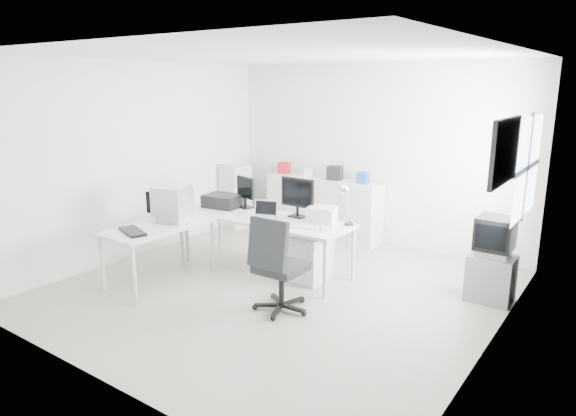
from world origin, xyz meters
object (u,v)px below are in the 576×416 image
Objects in this scene: laser_printer at (322,215)px; crt_monitor at (173,204)px; drawer_pedestal at (311,258)px; laptop at (264,211)px; filing_cabinet at (236,197)px; main_desk at (266,244)px; inkjet_printer at (223,201)px; tv_cabinet at (491,278)px; crt_tv at (495,237)px; sideboard at (323,208)px; side_desk at (160,254)px; lcd_monitor_small at (245,192)px; office_chair at (281,263)px; lcd_monitor_large at (298,198)px.

crt_monitor is at bearing -161.13° from laser_printer.
laptop is (-0.65, -0.15, 0.56)m from drawer_pedestal.
main_desk is at bearing -38.78° from filing_cabinet.
filing_cabinet is at bearing 116.72° from inkjet_printer.
laser_printer is at bearing 73.61° from drawer_pedestal.
tv_cabinet is at bearing 18.40° from drawer_pedestal.
filing_cabinet is at bearing 141.22° from main_desk.
filing_cabinet is (-4.50, 0.66, -0.23)m from crt_tv.
crt_monitor is 0.92× the size of crt_tv.
main_desk is at bearing -84.19° from sideboard.
side_desk is 2.80× the size of crt_tv.
main_desk is at bearing -165.08° from crt_tv.
filing_cabinet is at bearing 151.10° from drawer_pedestal.
lcd_monitor_small is (-1.25, 0.20, 0.68)m from drawer_pedestal.
side_desk is 2.78× the size of inkjet_printer.
crt_tv is (3.61, 1.84, 0.40)m from side_desk.
main_desk is at bearing -175.91° from drawer_pedestal.
inkjet_printer is at bearing 73.92° from crt_monitor.
drawer_pedestal is 1.30× the size of crt_monitor.
crt_tv is (2.76, 0.74, 0.40)m from main_desk.
inkjet_printer is (-0.85, 0.10, 0.46)m from main_desk.
side_desk is 2.13m from laser_printer.
office_chair reaches higher than filing_cabinet.
tv_cabinet is at bearing 13.31° from lcd_monitor_large.
laptop is 0.68× the size of crt_tv.
lcd_monitor_large is at bearing -168.61° from crt_tv.
main_desk is at bearing 98.04° from laptop.
inkjet_printer is 0.36m from lcd_monitor_small.
inkjet_printer is at bearing -170.01° from crt_tv.
crt_monitor reaches higher than filing_cabinet.
main_desk is 4.36× the size of tv_cabinet.
inkjet_printer reaches higher than tv_cabinet.
lcd_monitor_small reaches higher than main_desk.
crt_tv is at bearing 7.63° from crt_monitor.
laptop is 2.84m from crt_tv.
laptop is 0.74× the size of crt_monitor.
lcd_monitor_large is 0.96× the size of tv_cabinet.
laser_printer is at bearing -3.41° from inkjet_printer.
side_desk is 2.33× the size of drawer_pedestal.
crt_monitor is 0.41× the size of office_chair.
side_desk is 2.64× the size of lcd_monitor_large.
sideboard is at bearing 105.68° from laser_printer.
crt_tv reaches higher than laptop.
filing_cabinet reaches higher than drawer_pedestal.
crt_tv reaches higher than side_desk.
laptop is 0.31× the size of filing_cabinet.
lcd_monitor_small is at bearing 131.22° from laptop.
sideboard reaches higher than side_desk.
filing_cabinet is at bearing 138.40° from office_chair.
laptop is 0.30× the size of office_chair.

